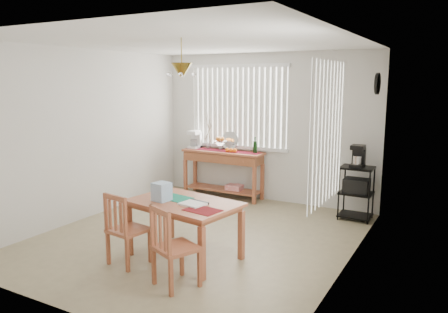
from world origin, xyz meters
The scene contains 10 objects.
ground centered at (0.00, 0.00, -0.01)m, with size 4.00×4.50×0.01m, color #9B8D69.
room_shell centered at (0.00, 0.01, 1.69)m, with size 4.20×4.70×2.70m.
sideboard centered at (-0.73, 2.02, 0.65)m, with size 1.53×0.43×0.86m.
sideboard_items centered at (-0.98, 2.03, 1.00)m, with size 1.45×0.36×0.66m.
wire_cart centered at (1.70, 1.86, 0.50)m, with size 0.49×0.39×0.83m.
cart_items centered at (1.70, 1.87, 0.98)m, with size 0.19×0.23×0.34m.
dining_table centered at (0.21, -0.64, 0.61)m, with size 1.41×1.02×0.69m.
table_items centered at (0.07, -0.73, 0.78)m, with size 0.99×0.61×0.22m.
chair_left centered at (-0.25, -1.16, 0.42)m, with size 0.45×0.45×0.86m.
chair_right centered at (0.56, -1.35, 0.43)m, with size 0.53×0.53×0.87m.
Camera 1 is at (3.09, -4.82, 2.13)m, focal length 35.00 mm.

